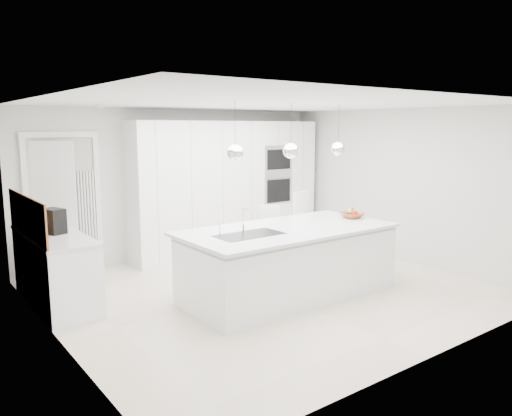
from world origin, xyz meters
TOP-DOWN VIEW (x-y plane):
  - floor at (0.00, 0.00)m, footprint 5.50×5.50m
  - wall_back at (0.00, 2.50)m, footprint 5.50×0.00m
  - wall_left at (-2.75, 0.00)m, footprint 0.00×5.00m
  - ceiling at (0.00, 0.00)m, footprint 5.50×5.50m
  - tall_cabinets at (0.80, 2.20)m, footprint 3.60×0.60m
  - oven_stack at (1.70, 1.89)m, footprint 0.62×0.04m
  - doorway_frame at (-1.95, 2.47)m, footprint 1.11×0.08m
  - hallway_door at (-2.20, 2.42)m, footprint 0.76×0.38m
  - radiator at (-1.63, 2.46)m, footprint 0.32×0.04m
  - left_base_cabinets at (-2.45, 1.20)m, footprint 0.60×1.80m
  - left_worktop at (-2.45, 1.20)m, footprint 0.62×1.82m
  - oak_backsplash at (-2.74, 1.20)m, footprint 0.02×1.80m
  - island_base at (0.10, -0.30)m, footprint 2.80×1.20m
  - island_worktop at (0.10, -0.25)m, footprint 2.84×1.40m
  - island_sink at (-0.55, -0.30)m, footprint 0.84×0.44m
  - island_tap at (-0.50, -0.10)m, footprint 0.02×0.02m
  - pendant_left at (-0.75, -0.30)m, footprint 0.20×0.20m
  - pendant_mid at (0.10, -0.30)m, footprint 0.20×0.20m
  - pendant_right at (0.95, -0.30)m, footprint 0.20×0.20m
  - fruit_bowl at (1.31, -0.26)m, footprint 0.35×0.35m
  - espresso_machine at (-2.43, 1.21)m, footprint 0.26×0.33m
  - bar_stool_left at (0.56, 0.56)m, footprint 0.44×0.54m
  - bar_stool_right at (1.20, 0.56)m, footprint 0.51×0.62m
  - apple_a at (1.29, -0.32)m, footprint 0.07×0.07m
  - apple_b at (1.27, -0.22)m, footprint 0.07×0.07m
  - apple_c at (1.33, -0.28)m, footprint 0.08×0.08m
  - apple_extra_3 at (1.32, -0.31)m, footprint 0.08×0.08m
  - banana_bunch at (1.30, -0.26)m, footprint 0.22×0.16m

SIDE VIEW (x-z plane):
  - floor at x=0.00m, z-range 0.00..0.00m
  - left_base_cabinets at x=-2.45m, z-range 0.00..0.86m
  - island_base at x=0.10m, z-range 0.00..0.86m
  - bar_stool_left at x=0.56m, z-range 0.00..1.03m
  - bar_stool_right at x=1.20m, z-range 0.00..1.18m
  - island_sink at x=-0.55m, z-range 0.73..0.91m
  - radiator at x=-1.63m, z-range 0.15..1.55m
  - left_worktop at x=-2.45m, z-range 0.86..0.90m
  - island_worktop at x=0.10m, z-range 0.86..0.90m
  - fruit_bowl at x=1.31m, z-range 0.90..0.98m
  - apple_b at x=1.27m, z-range 0.93..1.00m
  - apple_a at x=1.29m, z-range 0.93..1.00m
  - apple_c at x=1.33m, z-range 0.93..1.01m
  - apple_extra_3 at x=1.32m, z-range 0.93..1.01m
  - hallway_door at x=-2.20m, z-range 0.00..2.00m
  - banana_bunch at x=1.30m, z-range 0.91..1.10m
  - doorway_frame at x=-1.95m, z-range -0.04..2.09m
  - island_tap at x=-0.50m, z-range 0.90..1.20m
  - espresso_machine at x=-2.43m, z-range 0.90..1.21m
  - tall_cabinets at x=0.80m, z-range 0.00..2.30m
  - oak_backsplash at x=-2.74m, z-range 0.90..1.40m
  - wall_back at x=0.00m, z-range -1.50..4.00m
  - wall_left at x=-2.75m, z-range -1.25..3.75m
  - oven_stack at x=1.70m, z-range 0.83..1.88m
  - pendant_left at x=-0.75m, z-range 1.80..2.00m
  - pendant_mid at x=0.10m, z-range 1.80..2.00m
  - pendant_right at x=0.95m, z-range 1.80..2.00m
  - ceiling at x=0.00m, z-range 2.50..2.50m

